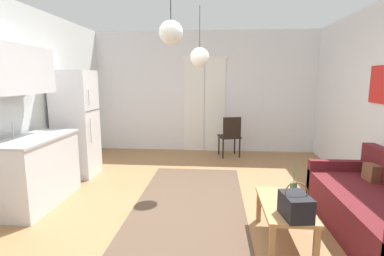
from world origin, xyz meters
The scene contains 12 objects.
ground_plane centered at (0.00, 0.00, -0.05)m, with size 5.52×7.44×0.10m, color #996D44.
wall_back centered at (0.00, 3.47, 1.34)m, with size 5.12×0.13×2.69m.
area_rug centered at (-0.06, 0.22, 0.01)m, with size 1.43×3.44×0.01m, color brown.
couch centered at (2.01, -0.23, 0.27)m, with size 0.83×1.94×0.81m.
coffee_table centered at (0.97, -0.36, 0.35)m, with size 0.46×0.90×0.41m.
bamboo_vase centered at (1.07, -0.27, 0.51)m, with size 0.07×0.07×0.41m.
handbag centered at (0.99, -0.66, 0.52)m, with size 0.27×0.35×0.34m.
refrigerator centered at (-2.09, 1.49, 0.89)m, with size 0.63×0.58×1.78m.
kitchen_counter centered at (-2.11, 0.31, 0.78)m, with size 0.60×1.27×2.06m.
accent_chair centered at (0.57, 2.90, 0.48)m, with size 0.51×0.49×0.87m.
pendant_lamp_near centered at (-0.13, -0.59, 2.04)m, with size 0.21×0.21×0.76m.
pendant_lamp_far centered at (0.01, 1.26, 1.96)m, with size 0.29×0.29×0.88m.
Camera 1 is at (0.27, -3.21, 1.65)m, focal length 27.34 mm.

